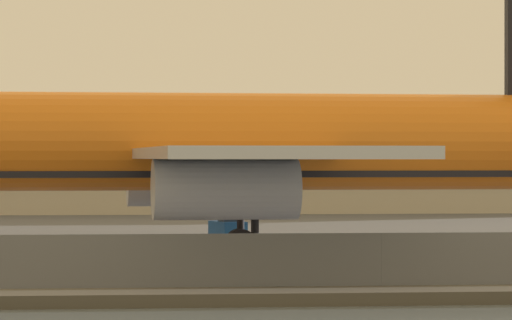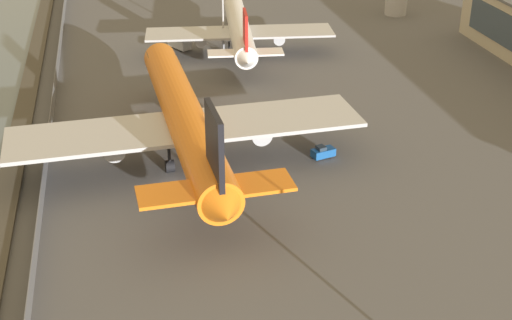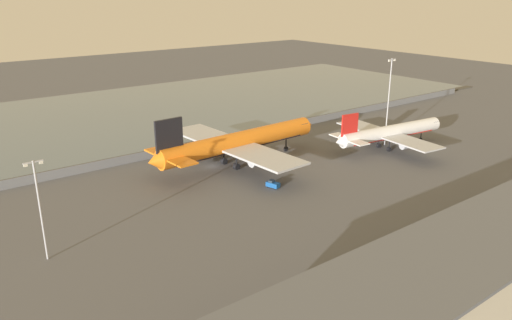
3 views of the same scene
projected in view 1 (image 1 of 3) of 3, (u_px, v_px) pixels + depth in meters
name	position (u px, v px, depth m)	size (l,w,h in m)	color
ground_plane	(325.00, 264.00, 77.28)	(500.00, 500.00, 0.00)	#565659
shoreline_seawall	(404.00, 295.00, 56.88)	(320.00, 3.00, 0.50)	#474238
perimeter_fence	(382.00, 262.00, 61.36)	(280.00, 0.10, 2.41)	slate
cargo_jet_orange	(199.00, 146.00, 79.31)	(54.87, 47.00, 16.03)	orange
baggage_tug	(228.00, 229.00, 98.03)	(2.40, 3.51, 1.80)	#19519E
terminal_building	(200.00, 158.00, 151.07)	(104.65, 16.98, 10.75)	#BCB299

